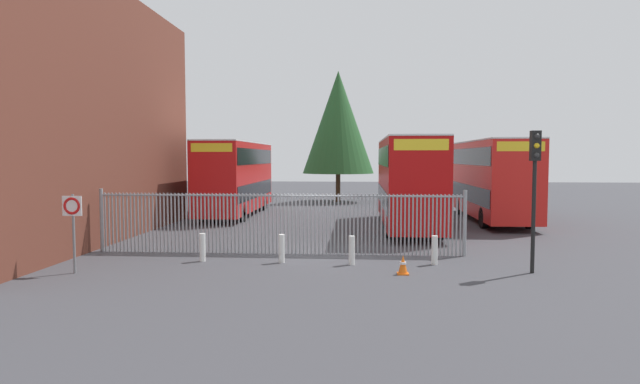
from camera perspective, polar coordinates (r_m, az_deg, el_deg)
The scene contains 14 objects.
ground_plane at distance 27.38m, azimuth 0.61°, elevation -3.64°, with size 100.00×100.00×0.00m, color #3D3D42.
depot_building_brick at distance 25.29m, azimuth -28.24°, elevation 7.29°, with size 7.12×17.61×10.55m, color brown.
palisade_fence at distance 19.46m, azimuth -4.43°, elevation -3.15°, with size 13.42×0.14×2.35m.
double_decker_bus_near_gate at distance 26.65m, azimuth 9.37°, elevation 1.34°, with size 2.54×10.81×4.42m.
double_decker_bus_behind_fence_left at distance 31.03m, azimuth 17.74°, elevation 1.54°, with size 2.54×10.81×4.42m.
double_decker_bus_behind_fence_right at distance 32.81m, azimuth -8.92°, elevation 1.78°, with size 2.54×10.81×4.42m.
bollard_near_left at distance 18.52m, azimuth -12.41°, elevation -5.79°, with size 0.20×0.20×0.95m, color silver.
bollard_center_front at distance 17.90m, azimuth -4.12°, elevation -6.04°, with size 0.20×0.20×0.95m, color silver.
bollard_near_right at distance 17.56m, azimuth 3.40°, elevation -6.23°, with size 0.20×0.20×0.95m, color silver.
bollard_far_right at distance 17.95m, azimuth 12.11°, elevation -6.09°, with size 0.20×0.20×0.95m, color silver.
traffic_cone_by_gate at distance 16.35m, azimuth 8.84°, elevation -7.67°, with size 0.34×0.34×0.59m.
speed_limit_sign_post at distance 17.69m, azimuth -24.88°, elevation -2.23°, with size 0.60×0.14×2.40m.
traffic_light_kerbside at distance 17.27m, azimuth 21.92°, elevation 1.72°, with size 0.28×0.33×4.30m.
tree_tall_back at distance 42.11m, azimuth 1.95°, elevation 7.43°, with size 5.57×5.57×10.22m.
Camera 1 is at (1.68, -19.11, 3.50)m, focal length 30.02 mm.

